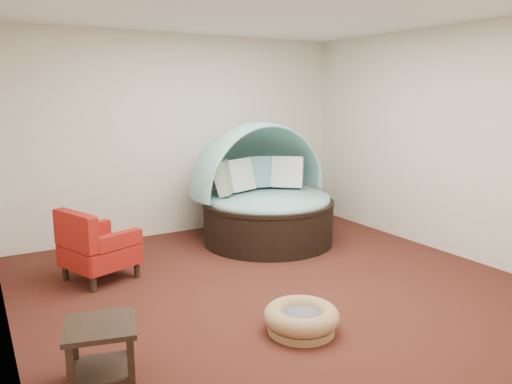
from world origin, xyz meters
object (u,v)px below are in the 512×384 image
pet_basket (301,319)px  side_table (101,345)px  canopy_daybed (264,187)px  red_armchair (96,247)px

pet_basket → side_table: size_ratio=1.14×
side_table → canopy_daybed: bearing=41.5°
pet_basket → side_table: side_table is taller
canopy_daybed → red_armchair: 2.40m
canopy_daybed → red_armchair: canopy_daybed is taller
red_armchair → canopy_daybed: bearing=-10.9°
side_table → pet_basket: bearing=-1.6°
pet_basket → red_armchair: 2.44m
canopy_daybed → red_armchair: (-2.33, -0.39, -0.38)m
canopy_daybed → pet_basket: bearing=-118.2°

